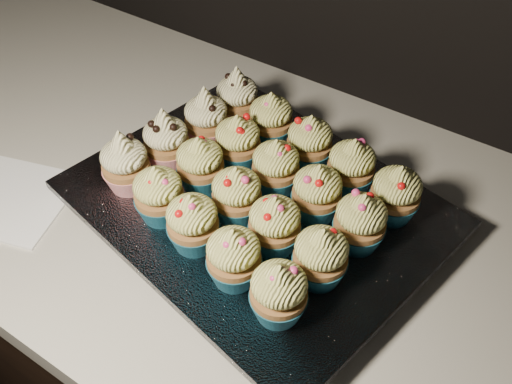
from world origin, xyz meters
TOP-DOWN VIEW (x-y plane):
  - cabinet at (0.00, 1.70)m, footprint 2.40×0.60m
  - worktop at (0.00, 1.70)m, footprint 2.44×0.64m
  - napkin at (-0.22, 1.52)m, footprint 0.18×0.18m
  - baking_tray at (0.07, 1.68)m, footprint 0.47×0.40m
  - foil_lining at (0.07, 1.68)m, footprint 0.51×0.44m
  - cupcake_0 at (-0.09, 1.61)m, footprint 0.06×0.06m
  - cupcake_1 at (-0.01, 1.59)m, footprint 0.06×0.06m
  - cupcake_2 at (0.05, 1.58)m, footprint 0.06×0.06m
  - cupcake_3 at (0.12, 1.56)m, footprint 0.06×0.06m
  - cupcake_4 at (0.18, 1.55)m, footprint 0.06×0.06m
  - cupcake_5 at (-0.07, 1.67)m, footprint 0.06×0.06m
  - cupcake_6 at (-0.00, 1.66)m, footprint 0.06×0.06m
  - cupcake_7 at (0.07, 1.64)m, footprint 0.06×0.06m
  - cupcake_8 at (0.13, 1.63)m, footprint 0.06×0.06m
  - cupcake_9 at (0.20, 1.62)m, footprint 0.06×0.06m
  - cupcake_10 at (-0.05, 1.74)m, footprint 0.06×0.06m
  - cupcake_11 at (0.01, 1.73)m, footprint 0.06×0.06m
  - cupcake_12 at (0.08, 1.71)m, footprint 0.06×0.06m
  - cupcake_13 at (0.15, 1.70)m, footprint 0.06×0.06m
  - cupcake_14 at (0.21, 1.69)m, footprint 0.06×0.06m
  - cupcake_15 at (-0.04, 1.81)m, footprint 0.06×0.06m
  - cupcake_16 at (0.02, 1.79)m, footprint 0.06×0.06m
  - cupcake_17 at (0.09, 1.78)m, footprint 0.06×0.06m
  - cupcake_18 at (0.16, 1.77)m, footprint 0.06×0.06m
  - cupcake_19 at (0.23, 1.75)m, footprint 0.06×0.06m

SIDE VIEW (x-z plane):
  - cabinet at x=0.00m, z-range 0.00..0.86m
  - worktop at x=0.00m, z-range 0.86..0.90m
  - napkin at x=-0.22m, z-range 0.90..0.90m
  - baking_tray at x=0.07m, z-range 0.90..0.92m
  - foil_lining at x=0.07m, z-range 0.92..0.93m
  - cupcake_1 at x=-0.01m, z-range 0.93..1.01m
  - cupcake_2 at x=0.05m, z-range 0.93..1.01m
  - cupcake_3 at x=0.12m, z-range 0.93..1.01m
  - cupcake_4 at x=0.18m, z-range 0.93..1.01m
  - cupcake_6 at x=0.00m, z-range 0.93..1.01m
  - cupcake_7 at x=0.07m, z-range 0.93..1.01m
  - cupcake_8 at x=0.13m, z-range 0.93..1.01m
  - cupcake_9 at x=0.20m, z-range 0.93..1.01m
  - cupcake_11 at x=0.01m, z-range 0.93..1.01m
  - cupcake_12 at x=0.08m, z-range 0.93..1.01m
  - cupcake_13 at x=0.15m, z-range 0.93..1.01m
  - cupcake_14 at x=0.21m, z-range 0.93..1.01m
  - cupcake_16 at x=0.02m, z-range 0.93..1.01m
  - cupcake_17 at x=0.09m, z-range 0.93..1.01m
  - cupcake_18 at x=0.16m, z-range 0.93..1.01m
  - cupcake_19 at x=0.23m, z-range 0.93..1.01m
  - cupcake_0 at x=-0.09m, z-range 0.93..1.02m
  - cupcake_5 at x=-0.07m, z-range 0.93..1.02m
  - cupcake_10 at x=-0.05m, z-range 0.93..1.02m
  - cupcake_15 at x=-0.04m, z-range 0.93..1.02m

